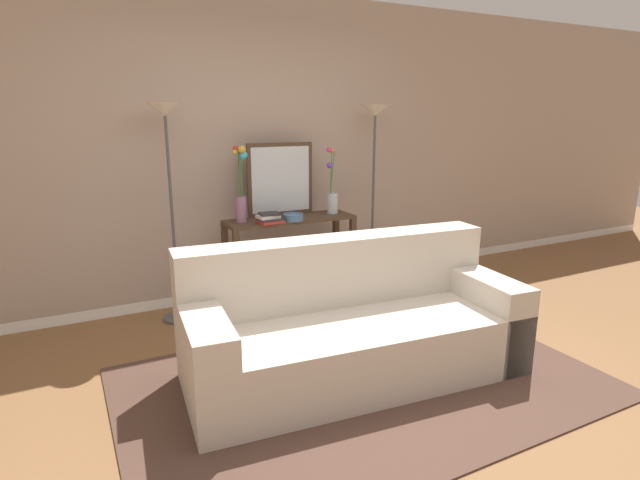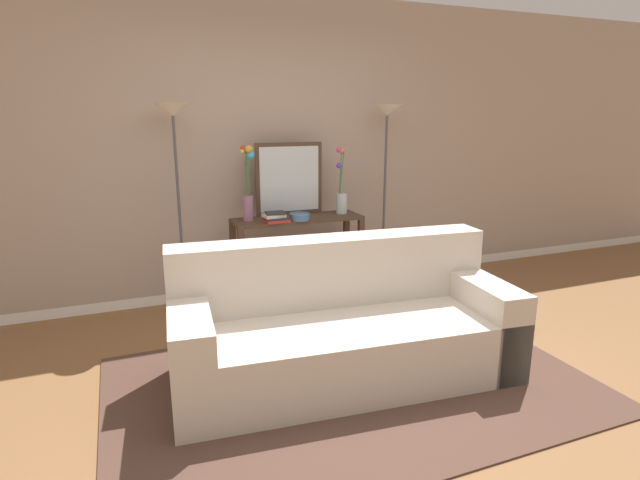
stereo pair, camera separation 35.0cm
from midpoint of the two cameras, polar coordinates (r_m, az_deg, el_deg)
name	(u,v)px [view 1 (the left image)]	position (r m, az deg, el deg)	size (l,w,h in m)	color
ground_plane	(373,410)	(3.16, 2.66, -18.52)	(16.00, 16.00, 0.02)	brown
back_wall	(241,150)	(4.77, -10.98, 9.81)	(12.00, 0.15, 2.72)	white
area_rug	(363,382)	(3.40, 1.81, -15.71)	(2.99, 1.92, 0.01)	#51382D
couch	(352,329)	(3.38, 0.59, -9.95)	(2.24, 1.06, 0.88)	beige
console_table	(290,245)	(4.60, -5.52, -0.54)	(1.16, 0.37, 0.78)	#473323
floor_lamp_left	(168,153)	(4.24, -19.02, 9.22)	(0.28, 0.28, 1.77)	#4C4C51
floor_lamp_right	(374,146)	(4.90, 4.05, 10.48)	(0.28, 0.28, 1.77)	#4C4C51
wall_mirror	(281,179)	(4.62, -6.63, 6.74)	(0.63, 0.02, 0.65)	#473323
vase_tall_flowers	(241,190)	(4.39, -11.14, 5.51)	(0.12, 0.12, 0.65)	gray
vase_short_flowers	(332,194)	(4.71, -0.77, 5.17)	(0.10, 0.11, 0.61)	silver
fruit_bowl	(293,217)	(4.43, -5.30, 2.57)	(0.18, 0.18, 0.06)	#4C7093
book_stack	(270,218)	(4.35, -7.98, 2.42)	(0.22, 0.17, 0.09)	#BC3328
book_row_under_console	(261,300)	(4.65, -8.82, -6.71)	(0.37, 0.17, 0.12)	slate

